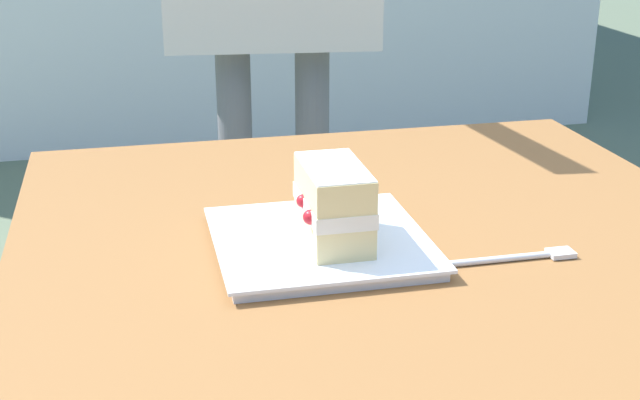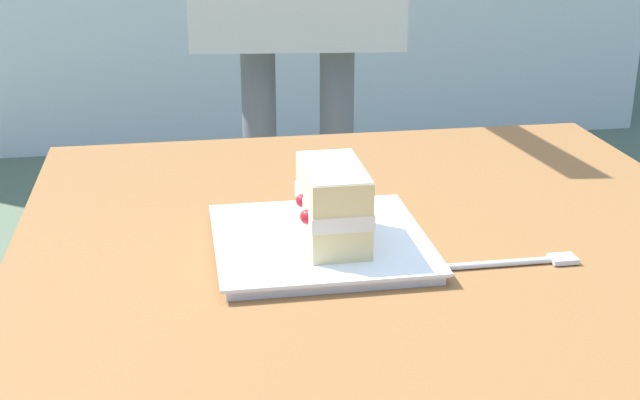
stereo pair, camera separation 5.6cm
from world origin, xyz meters
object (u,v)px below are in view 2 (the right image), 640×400
object	(u,v)px
cake_slice	(333,204)
patio_table	(419,385)
dessert_plate	(320,243)
dessert_fork	(516,262)

from	to	relation	value
cake_slice	patio_table	bearing A→B (deg)	-148.95
patio_table	dessert_plate	size ratio (longest dim) A/B	4.95
dessert_plate	patio_table	bearing A→B (deg)	-148.21
patio_table	dessert_plate	world-z (taller)	dessert_plate
patio_table	cake_slice	size ratio (longest dim) A/B	9.53
dessert_fork	dessert_plate	bearing A→B (deg)	68.62
patio_table	dessert_plate	distance (m)	0.20
patio_table	dessert_fork	distance (m)	0.18
dessert_fork	cake_slice	bearing A→B (deg)	71.55
dessert_plate	cake_slice	distance (m)	0.06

